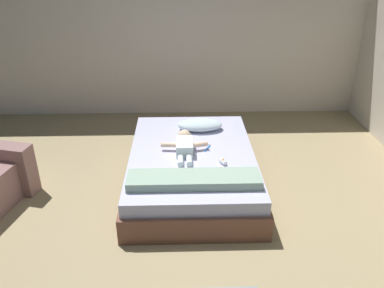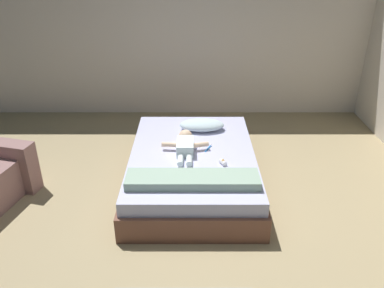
% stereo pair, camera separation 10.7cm
% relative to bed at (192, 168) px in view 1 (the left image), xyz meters
% --- Properties ---
extents(ground_plane, '(8.00, 8.00, 0.00)m').
position_rel_bed_xyz_m(ground_plane, '(-0.26, -0.79, -0.21)').
color(ground_plane, tan).
extents(wall_behind_bed, '(8.00, 0.12, 2.54)m').
position_rel_bed_xyz_m(wall_behind_bed, '(-0.26, 2.21, 1.06)').
color(wall_behind_bed, silver).
rests_on(wall_behind_bed, ground_plane).
extents(bed, '(1.43, 2.05, 0.42)m').
position_rel_bed_xyz_m(bed, '(0.00, 0.00, 0.00)').
color(bed, brown).
rests_on(bed, ground_plane).
extents(pillow, '(0.55, 0.30, 0.13)m').
position_rel_bed_xyz_m(pillow, '(0.12, 0.58, 0.28)').
color(pillow, silver).
rests_on(pillow, bed).
extents(baby, '(0.53, 0.64, 0.16)m').
position_rel_bed_xyz_m(baby, '(-0.08, 0.04, 0.28)').
color(baby, white).
rests_on(baby, bed).
extents(toothbrush, '(0.08, 0.16, 0.02)m').
position_rel_bed_xyz_m(toothbrush, '(0.18, 0.08, 0.22)').
color(toothbrush, '#2C8CEB').
rests_on(toothbrush, bed).
extents(blanket, '(1.29, 0.30, 0.09)m').
position_rel_bed_xyz_m(blanket, '(0.00, -0.64, 0.26)').
color(blanket, '#93AE99').
rests_on(blanket, bed).
extents(baby_bottle, '(0.09, 0.10, 0.07)m').
position_rel_bed_xyz_m(baby_bottle, '(0.32, -0.27, 0.24)').
color(baby_bottle, white).
rests_on(baby_bottle, bed).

